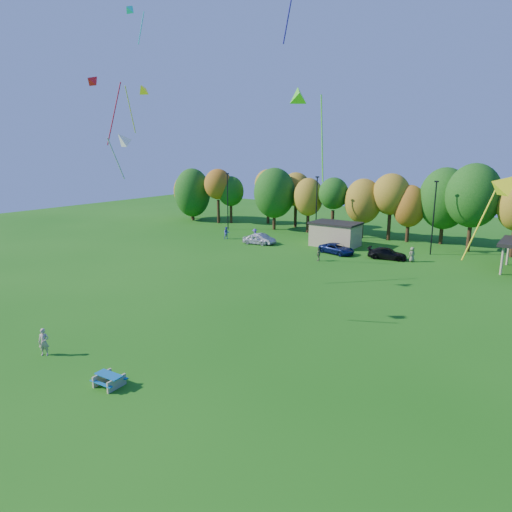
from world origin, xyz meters
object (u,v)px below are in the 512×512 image
Objects in this scene: picnic_table at (109,379)px; car_a at (256,240)px; car_d at (387,254)px; car_b at (262,239)px; car_c at (337,249)px; kite_flyer at (44,342)px.

car_a reaches higher than picnic_table.
car_a is 17.91m from car_d.
picnic_table is at bearing -149.90° from car_b.
car_a is 11.72m from car_c.
kite_flyer is at bearing -176.42° from car_a.
car_c reaches higher than car_a.
car_d is at bearing 83.05° from picnic_table.
car_b is (-8.43, 37.11, -0.21)m from kite_flyer.
car_d is (8.97, 38.00, -0.23)m from kite_flyer.
picnic_table is 0.36× the size of car_c.
car_c is 6.20m from car_d.
kite_flyer reaches higher than picnic_table.
kite_flyer is 37.34m from car_a.
car_d reaches higher than car_c.
car_b is 0.91× the size of car_d.
car_d is at bearing -78.90° from car_b.
kite_flyer reaches higher than car_c.
picnic_table is 37.50m from car_c.
car_a is at bearing 85.73° from car_d.
car_d is at bearing 40.48° from kite_flyer.
car_b reaches higher than car_c.
car_b is (0.43, 0.84, 0.04)m from car_a.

